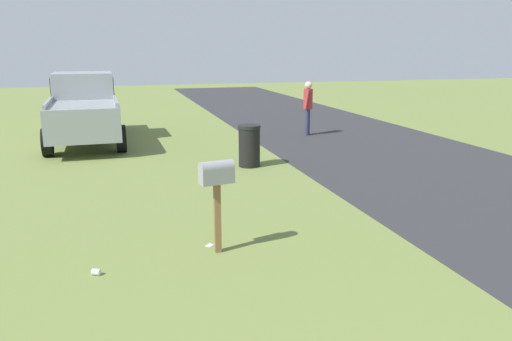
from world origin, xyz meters
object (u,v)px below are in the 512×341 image
trash_bin (249,146)px  pickup_truck (84,106)px  pedestrian (308,104)px  mailbox (217,180)px

trash_bin → pickup_truck: bearing=40.7°
pickup_truck → pedestrian: 7.08m
mailbox → pickup_truck: size_ratio=0.24×
pedestrian → pickup_truck: bearing=24.1°
trash_bin → pedestrian: size_ratio=0.58×
trash_bin → pedestrian: bearing=-38.4°
pedestrian → mailbox: bearing=91.9°
trash_bin → mailbox: bearing=160.0°
pickup_truck → trash_bin: size_ratio=5.47×
mailbox → pedestrian: (8.81, -4.85, -0.03)m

